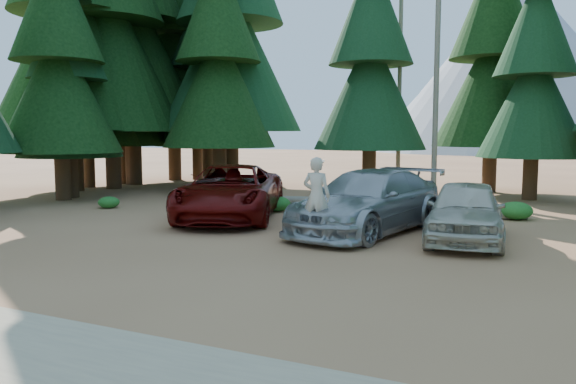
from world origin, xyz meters
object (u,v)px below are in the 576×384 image
object	(u,v)px
silver_minivan_center	(368,201)
log_right	(441,213)
silver_minivan_right	(465,211)
red_pickup	(231,192)
frisbee_player	(317,196)
log_mid	(392,203)
log_left	(263,199)

from	to	relation	value
silver_minivan_center	log_right	xyz separation A→B (m)	(1.45, 3.61, -0.72)
silver_minivan_center	silver_minivan_right	size ratio (longest dim) A/B	1.30
red_pickup	frisbee_player	xyz separation A→B (m)	(4.36, -3.10, 0.39)
silver_minivan_right	frisbee_player	size ratio (longest dim) A/B	2.41
red_pickup	log_mid	size ratio (longest dim) A/B	1.94
silver_minivan_right	frisbee_player	bearing A→B (deg)	-150.95
log_mid	log_left	bearing A→B (deg)	-161.45
red_pickup	log_mid	distance (m)	6.76
log_left	log_right	bearing A→B (deg)	-22.98
log_left	log_right	distance (m)	7.43
silver_minivan_center	log_left	world-z (taller)	silver_minivan_center
log_right	silver_minivan_center	bearing A→B (deg)	-130.14
silver_minivan_right	log_mid	xyz separation A→B (m)	(-3.55, 6.11, -0.67)
silver_minivan_right	log_mid	distance (m)	7.10
silver_minivan_right	log_left	size ratio (longest dim) A/B	1.11
log_mid	silver_minivan_center	bearing A→B (deg)	-75.81
silver_minivan_right	log_mid	world-z (taller)	silver_minivan_right
silver_minivan_center	log_right	size ratio (longest dim) A/B	1.11
silver_minivan_right	log_left	world-z (taller)	silver_minivan_right
log_left	silver_minivan_center	bearing A→B (deg)	-53.02
silver_minivan_right	log_right	distance (m)	4.10
red_pickup	log_left	bearing A→B (deg)	82.89
silver_minivan_center	silver_minivan_right	xyz separation A→B (m)	(2.73, -0.23, -0.08)
frisbee_player	log_right	xyz separation A→B (m)	(2.01, 6.15, -1.10)
log_left	log_right	world-z (taller)	log_right
log_left	frisbee_player	bearing A→B (deg)	-67.91
silver_minivan_center	log_left	xyz separation A→B (m)	(-5.89, 4.78, -0.74)
log_mid	log_right	world-z (taller)	log_right
frisbee_player	log_right	bearing A→B (deg)	-108.05
log_left	log_right	xyz separation A→B (m)	(7.34, -1.16, 0.02)
frisbee_player	log_left	size ratio (longest dim) A/B	0.46
red_pickup	log_left	world-z (taller)	red_pickup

